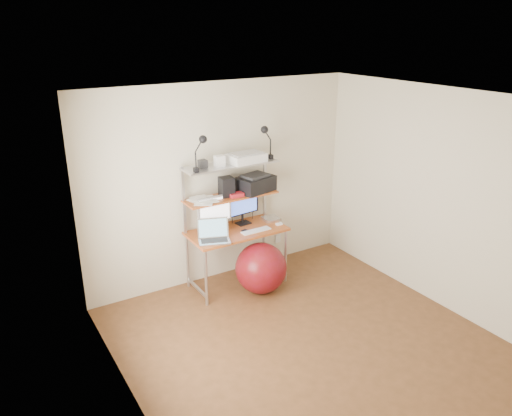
{
  "coord_description": "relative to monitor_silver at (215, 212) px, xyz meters",
  "views": [
    {
      "loc": [
        -2.74,
        -3.49,
        3.13
      ],
      "look_at": [
        0.1,
        1.15,
        1.1
      ],
      "focal_mm": 35.0,
      "sensor_mm": 36.0,
      "label": 1
    }
  ],
  "objects": [
    {
      "name": "paper_stack",
      "position": [
        -0.13,
        0.03,
        0.16
      ],
      "size": [
        0.36,
        0.41,
        0.02
      ],
      "color": "white",
      "rests_on": "mid_shelf"
    },
    {
      "name": "clip_lamp_right",
      "position": [
        0.71,
        -0.02,
        0.85
      ],
      "size": [
        0.17,
        0.09,
        0.42
      ],
      "color": "black",
      "rests_on": "top_shelf"
    },
    {
      "name": "laptop",
      "position": [
        -0.13,
        -0.21,
        -0.21
      ],
      "size": [
        0.44,
        0.4,
        0.32
      ],
      "rotation": [
        0.0,
        0.0,
        -0.35
      ],
      "color": "silver",
      "rests_on": "desktop"
    },
    {
      "name": "nas_cube",
      "position": [
        0.19,
        0.05,
        0.27
      ],
      "size": [
        0.18,
        0.18,
        0.24
      ],
      "primitive_type": "cube",
      "rotation": [
        0.0,
        0.0,
        -0.09
      ],
      "color": "black",
      "rests_on": "mid_shelf"
    },
    {
      "name": "box_white",
      "position": [
        0.09,
        0.0,
        0.61
      ],
      "size": [
        0.11,
        0.09,
        0.13
      ],
      "primitive_type": "cube",
      "rotation": [
        0.0,
        0.0,
        0.01
      ],
      "color": "silver",
      "rests_on": "top_shelf"
    },
    {
      "name": "mac_mini",
      "position": [
        0.79,
        -0.03,
        -0.24
      ],
      "size": [
        0.21,
        0.21,
        0.04
      ],
      "primitive_type": "cube",
      "rotation": [
        0.0,
        0.0,
        -0.08
      ],
      "color": "silver",
      "rests_on": "desktop"
    },
    {
      "name": "room",
      "position": [
        0.25,
        -1.53,
        0.25
      ],
      "size": [
        3.6,
        3.6,
        3.6
      ],
      "color": "brown",
      "rests_on": "ground"
    },
    {
      "name": "keyboard",
      "position": [
        0.44,
        -0.24,
        -0.26
      ],
      "size": [
        0.39,
        0.12,
        0.01
      ],
      "primitive_type": "cube",
      "rotation": [
        0.0,
        0.0,
        0.02
      ],
      "color": "silver",
      "rests_on": "desktop"
    },
    {
      "name": "scanner",
      "position": [
        0.45,
        0.01,
        0.6
      ],
      "size": [
        0.46,
        0.32,
        0.12
      ],
      "rotation": [
        0.0,
        0.0,
        0.07
      ],
      "color": "silver",
      "rests_on": "top_shelf"
    },
    {
      "name": "computer_desk",
      "position": [
        0.25,
        -0.03,
        -0.05
      ],
      "size": [
        1.2,
        0.6,
        1.57
      ],
      "color": "#C04E25",
      "rests_on": "ground"
    },
    {
      "name": "monitor_black",
      "position": [
        0.42,
        0.06,
        -0.02
      ],
      "size": [
        0.48,
        0.15,
        0.48
      ],
      "rotation": [
        0.0,
        0.0,
        0.1
      ],
      "color": "black",
      "rests_on": "desktop"
    },
    {
      "name": "box_grey",
      "position": [
        -0.11,
        0.05,
        0.59
      ],
      "size": [
        0.1,
        0.1,
        0.09
      ],
      "primitive_type": "cube",
      "rotation": [
        0.0,
        0.0,
        0.05
      ],
      "color": "#29292C",
      "rests_on": "top_shelf"
    },
    {
      "name": "red_box",
      "position": [
        0.28,
        -0.03,
        0.17
      ],
      "size": [
        0.17,
        0.12,
        0.05
      ],
      "primitive_type": "cube",
      "rotation": [
        0.0,
        0.0,
        -0.01
      ],
      "color": "#B01C25",
      "rests_on": "mid_shelf"
    },
    {
      "name": "clip_lamp_left",
      "position": [
        -0.18,
        -0.08,
        0.85
      ],
      "size": [
        0.16,
        0.09,
        0.41
      ],
      "color": "black",
      "rests_on": "top_shelf"
    },
    {
      "name": "exercise_ball",
      "position": [
        0.4,
        -0.41,
        -0.69
      ],
      "size": [
        0.63,
        0.63,
        0.63
      ],
      "primitive_type": "sphere",
      "color": "maroon",
      "rests_on": "floor"
    },
    {
      "name": "mouse",
      "position": [
        0.79,
        -0.23,
        -0.25
      ],
      "size": [
        0.08,
        0.05,
        0.02
      ],
      "primitive_type": "cube",
      "rotation": [
        0.0,
        0.0,
        -0.04
      ],
      "color": "silver",
      "rests_on": "desktop"
    },
    {
      "name": "printer",
      "position": [
        0.59,
        0.03,
        0.25
      ],
      "size": [
        0.52,
        0.41,
        0.22
      ],
      "rotation": [
        0.0,
        0.0,
        0.23
      ],
      "color": "black",
      "rests_on": "mid_shelf"
    },
    {
      "name": "monitor_silver",
      "position": [
        0.0,
        0.0,
        0.0
      ],
      "size": [
        0.44,
        0.16,
        0.49
      ],
      "rotation": [
        0.0,
        0.0,
        0.03
      ],
      "color": "#AFAFB4",
      "rests_on": "desktop"
    },
    {
      "name": "wall_outlet",
      "position": [
        1.1,
        0.25,
        -0.7
      ],
      "size": [
        0.08,
        0.01,
        0.12
      ],
      "primitive_type": "cube",
      "color": "silver",
      "rests_on": "room"
    },
    {
      "name": "phone",
      "position": [
        0.33,
        -0.2,
        -0.26
      ],
      "size": [
        0.09,
        0.14,
        0.01
      ],
      "primitive_type": "cube",
      "rotation": [
        0.0,
        0.0,
        0.21
      ],
      "color": "black",
      "rests_on": "desktop"
    }
  ]
}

